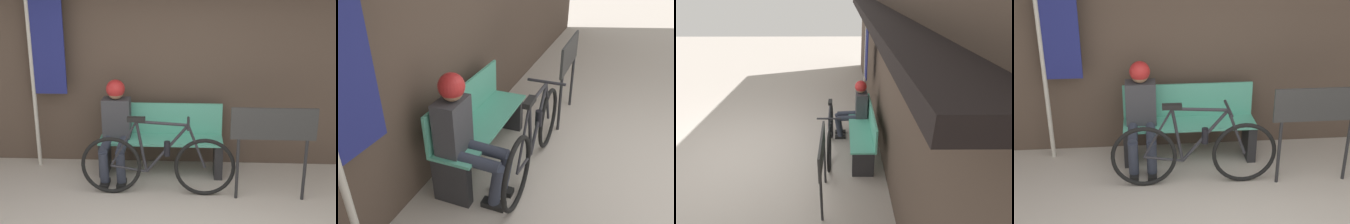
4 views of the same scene
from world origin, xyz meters
TOP-DOWN VIEW (x-y plane):
  - park_bench_near at (-0.21, 2.10)m, footprint 1.53×0.42m
  - bicycle at (-0.21, 1.49)m, footprint 1.76×0.40m
  - person_seated at (-0.76, 1.99)m, footprint 0.34×0.64m
  - banner_pole at (-1.68, 2.24)m, footprint 0.45×0.05m
  - signboard at (1.06, 1.44)m, footprint 0.93×0.04m

SIDE VIEW (x-z plane):
  - bicycle at x=-0.21m, z-range -0.09..0.85m
  - park_bench_near at x=-0.21m, z-range -0.03..0.84m
  - person_seated at x=-0.76m, z-range 0.09..1.31m
  - signboard at x=1.06m, z-range 0.27..1.35m
  - banner_pole at x=-1.68m, z-range 0.32..2.58m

